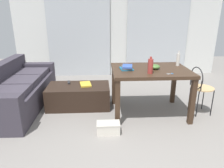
{
  "coord_description": "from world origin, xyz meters",
  "views": [
    {
      "loc": [
        -0.47,
        -1.73,
        1.58
      ],
      "look_at": [
        -0.28,
        1.69,
        0.42
      ],
      "focal_mm": 33.2,
      "sensor_mm": 36.0,
      "label": 1
    }
  ],
  "objects": [
    {
      "name": "tv_remote_primary",
      "position": [
        -1.06,
        1.89,
        0.4
      ],
      "size": [
        0.06,
        0.15,
        0.03
      ],
      "primitive_type": "cube",
      "rotation": [
        0.0,
        0.0,
        0.15
      ],
      "color": "#232326",
      "rests_on": "coffee_table"
    },
    {
      "name": "bowl",
      "position": [
        0.38,
        1.37,
        0.8
      ],
      "size": [
        0.15,
        0.15,
        0.07
      ],
      "primitive_type": "ellipsoid",
      "color": "#477033",
      "rests_on": "craft_table"
    },
    {
      "name": "bottle_near",
      "position": [
        0.81,
        1.57,
        0.87
      ],
      "size": [
        0.06,
        0.06,
        0.25
      ],
      "color": "beige",
      "rests_on": "craft_table"
    },
    {
      "name": "wire_chair",
      "position": [
        1.11,
        1.33,
        0.5
      ],
      "size": [
        0.36,
        0.37,
        0.8
      ],
      "color": "tan",
      "rests_on": "ground"
    },
    {
      "name": "bottle_far",
      "position": [
        0.24,
        1.13,
        0.87
      ],
      "size": [
        0.08,
        0.08,
        0.25
      ],
      "color": "#99332D",
      "rests_on": "craft_table"
    },
    {
      "name": "curtains",
      "position": [
        0.0,
        3.71,
        1.16
      ],
      "size": [
        3.61,
        0.03,
        2.32
      ],
      "color": "#B2B7BC",
      "rests_on": "ground"
    },
    {
      "name": "scissors",
      "position": [
        0.54,
        1.09,
        0.76
      ],
      "size": [
        0.1,
        0.06,
        0.0
      ],
      "color": "#9EA0A5",
      "rests_on": "craft_table"
    },
    {
      "name": "wall_back",
      "position": [
        0.0,
        3.8,
        1.33
      ],
      "size": [
        5.29,
        0.1,
        2.66
      ],
      "primitive_type": "cube",
      "color": "silver",
      "rests_on": "ground"
    },
    {
      "name": "magazine",
      "position": [
        -0.75,
        1.77,
        0.4
      ],
      "size": [
        0.22,
        0.3,
        0.03
      ],
      "primitive_type": "cube",
      "rotation": [
        0.0,
        0.0,
        0.17
      ],
      "color": "gold",
      "rests_on": "coffee_table"
    },
    {
      "name": "couch",
      "position": [
        -1.96,
        1.79,
        0.3
      ],
      "size": [
        0.85,
        2.08,
        0.76
      ],
      "color": "#38333D",
      "rests_on": "ground"
    },
    {
      "name": "coffee_table",
      "position": [
        -0.87,
        1.73,
        0.19
      ],
      "size": [
        1.08,
        0.6,
        0.38
      ],
      "color": "black",
      "rests_on": "ground"
    },
    {
      "name": "book_stack",
      "position": [
        -0.07,
        1.39,
        0.79
      ],
      "size": [
        0.21,
        0.28,
        0.06
      ],
      "color": "#1E668C",
      "rests_on": "craft_table"
    },
    {
      "name": "craft_table",
      "position": [
        0.31,
        1.4,
        0.66
      ],
      "size": [
        1.2,
        0.91,
        0.76
      ],
      "color": "#382619",
      "rests_on": "ground"
    },
    {
      "name": "shoebox",
      "position": [
        -0.38,
        0.8,
        0.08
      ],
      "size": [
        0.32,
        0.19,
        0.15
      ],
      "color": "beige",
      "rests_on": "ground"
    },
    {
      "name": "ground_plane",
      "position": [
        0.0,
        1.5,
        0.0
      ],
      "size": [
        9.11,
        9.11,
        0.0
      ],
      "primitive_type": "plane",
      "color": "gray"
    }
  ]
}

